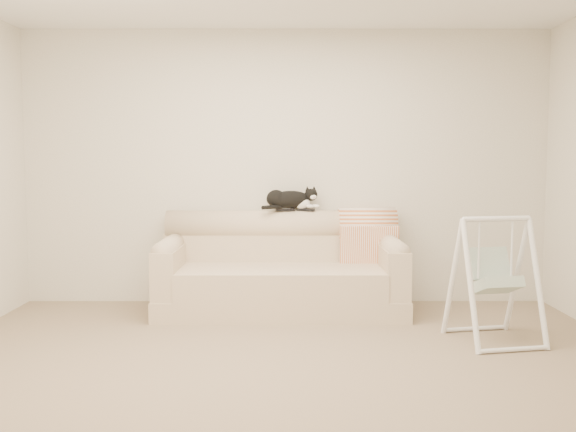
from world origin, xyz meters
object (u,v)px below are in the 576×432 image
object	(u,v)px
remote_a	(285,209)
baby_swing	(494,279)
sofa	(281,272)
remote_b	(306,210)
tuxedo_cat	(290,199)

from	to	relation	value
remote_a	baby_swing	size ratio (longest dim) A/B	0.19
sofa	baby_swing	distance (m)	1.90
baby_swing	sofa	bearing A→B (deg)	148.37
remote_b	tuxedo_cat	world-z (taller)	tuxedo_cat
sofa	tuxedo_cat	world-z (taller)	tuxedo_cat
remote_a	baby_swing	world-z (taller)	baby_swing
sofa	remote_b	size ratio (longest dim) A/B	12.48
sofa	tuxedo_cat	distance (m)	0.70
sofa	baby_swing	size ratio (longest dim) A/B	2.29
remote_a	tuxedo_cat	bearing A→B (deg)	16.33
sofa	remote_a	bearing A→B (deg)	81.27
sofa	remote_b	world-z (taller)	remote_b
remote_b	baby_swing	distance (m)	1.90
sofa	remote_b	xyz separation A→B (m)	(0.23, 0.23, 0.56)
sofa	baby_swing	world-z (taller)	baby_swing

